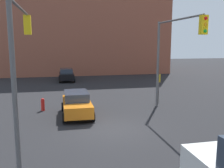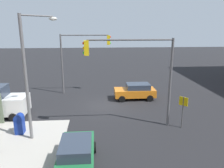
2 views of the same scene
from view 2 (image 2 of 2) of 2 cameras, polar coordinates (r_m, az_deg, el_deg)
The scene contains 9 objects.
ground_plane at distance 20.70m, azimuth -1.74°, elevation -5.74°, with size 120.00×120.00×0.00m, color black.
traffic_signal_nw_corner at distance 15.38m, azimuth 6.64°, elevation 5.07°, with size 6.30×0.36×6.50m.
traffic_signal_se_corner at distance 24.07m, azimuth -8.17°, elevation 8.36°, with size 5.45×0.36×6.50m.
street_lamp_corner at distance 14.67m, azimuth -20.59°, elevation 3.85°, with size 1.96×2.09×8.00m.
warning_sign_two_way at distance 16.66m, azimuth 18.06°, elevation -5.66°, with size 0.48×0.48×2.40m.
mailbox_blue at distance 16.65m, azimuth -23.04°, elevation -9.39°, with size 0.56×0.64×1.43m.
fire_hydrant at distance 25.21m, azimuth 9.22°, elevation -1.00°, with size 0.26×0.26×0.94m.
sedan_orange at distance 22.54m, azimuth 6.15°, elevation -1.84°, with size 4.14×2.02×1.62m.
hatchback_green at distance 12.08m, azimuth -9.24°, elevation -17.43°, with size 2.02×3.86×1.62m.
Camera 2 is at (0.85, 19.38, 7.22)m, focal length 35.00 mm.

